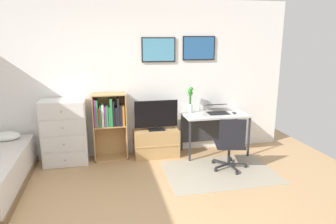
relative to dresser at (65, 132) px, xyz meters
name	(u,v)px	position (x,y,z in m)	size (l,w,h in m)	color
wall_back_with_posters	(120,79)	(0.94, 0.27, 0.81)	(6.12, 0.09, 2.70)	white
area_rug	(220,172)	(2.38, -0.88, -0.54)	(1.70, 1.20, 0.01)	#9E937F
dresser	(65,132)	(0.00, 0.00, 0.00)	(0.71, 0.46, 1.09)	silver
bookshelf	(109,120)	(0.73, 0.06, 0.16)	(0.56, 0.30, 1.15)	tan
tv_stand	(156,143)	(1.53, 0.02, -0.30)	(0.78, 0.41, 0.48)	tan
television	(156,116)	(1.53, -0.01, 0.20)	(0.75, 0.16, 0.53)	black
desk	(213,120)	(2.58, 0.00, 0.06)	(1.14, 0.59, 0.74)	silver
office_chair	(231,143)	(2.56, -0.83, -0.09)	(0.58, 0.57, 0.86)	#232326
laptop	(217,109)	(2.64, 0.01, 0.26)	(0.38, 0.41, 0.16)	black
computer_mouse	(234,113)	(2.91, -0.14, 0.21)	(0.06, 0.10, 0.03)	#262628
bamboo_vase	(190,99)	(2.16, 0.09, 0.45)	(0.10, 0.11, 0.47)	silver
wine_glass	(198,109)	(2.23, -0.18, 0.33)	(0.07, 0.07, 0.18)	silver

